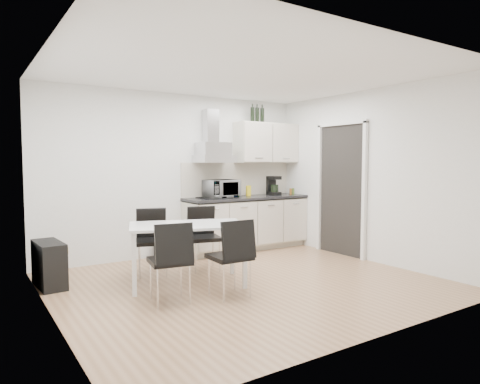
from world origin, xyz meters
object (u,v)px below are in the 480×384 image
object	(u,v)px
chair_near_right	(229,258)
floor_speaker	(159,250)
dining_table	(187,231)
chair_far_left	(152,242)
chair_far_right	(204,239)
guitar_amp	(49,264)
chair_near_left	(170,262)
kitchenette	(247,201)

from	to	relation	value
chair_near_right	floor_speaker	distance (m)	2.25
dining_table	chair_far_left	bearing A→B (deg)	126.78
chair_far_left	dining_table	bearing A→B (deg)	125.53
chair_far_right	chair_near_right	bearing A→B (deg)	88.59
chair_far_right	chair_near_right	size ratio (longest dim) A/B	1.00
guitar_amp	chair_near_left	bearing A→B (deg)	-57.22
kitchenette	chair_near_left	distance (m)	3.00
chair_far_right	floor_speaker	distance (m)	1.12
chair_far_right	chair_near_left	xyz separation A→B (m)	(-0.97, -1.01, 0.00)
chair_far_left	chair_far_right	world-z (taller)	same
dining_table	kitchenette	bearing A→B (deg)	56.43
chair_far_right	floor_speaker	xyz separation A→B (m)	(-0.24, 1.05, -0.31)
chair_far_right	chair_near_left	size ratio (longest dim) A/B	1.00
chair_far_left	floor_speaker	bearing A→B (deg)	-99.14
kitchenette	chair_far_left	size ratio (longest dim) A/B	2.86
kitchenette	guitar_amp	bearing A→B (deg)	-170.27
chair_far_left	kitchenette	bearing A→B (deg)	-142.10
chair_far_left	chair_far_right	distance (m)	0.72
dining_table	chair_far_right	size ratio (longest dim) A/B	1.78
guitar_amp	floor_speaker	bearing A→B (deg)	19.22
chair_near_left	chair_far_left	bearing A→B (deg)	86.96
chair_near_right	floor_speaker	bearing A→B (deg)	89.64
chair_far_left	chair_near_right	xyz separation A→B (m)	(0.38, -1.34, 0.00)
guitar_amp	floor_speaker	xyz separation A→B (m)	(1.71, 0.73, -0.15)
kitchenette	chair_far_right	xyz separation A→B (m)	(-1.32, -0.88, -0.39)
chair_near_left	floor_speaker	bearing A→B (deg)	80.27
kitchenette	guitar_amp	distance (m)	3.37
kitchenette	chair_far_left	world-z (taller)	kitchenette
kitchenette	chair_near_right	bearing A→B (deg)	-128.52
kitchenette	chair_near_left	world-z (taller)	kitchenette
chair_near_right	guitar_amp	xyz separation A→B (m)	(-1.63, 1.50, -0.16)
chair_near_left	guitar_amp	distance (m)	1.67
chair_near_right	kitchenette	bearing A→B (deg)	53.10
guitar_amp	chair_far_left	bearing A→B (deg)	-11.41
chair_far_right	floor_speaker	size ratio (longest dim) A/B	3.38
dining_table	chair_far_right	xyz separation A→B (m)	(0.50, 0.50, -0.23)
floor_speaker	chair_near_right	bearing A→B (deg)	-71.94
floor_speaker	chair_near_left	bearing A→B (deg)	-89.29
kitchenette	dining_table	xyz separation A→B (m)	(-1.83, -1.38, -0.16)
chair_far_left	chair_near_left	distance (m)	1.19
dining_table	chair_near_left	xyz separation A→B (m)	(-0.46, -0.51, -0.23)
guitar_amp	floor_speaker	distance (m)	1.86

